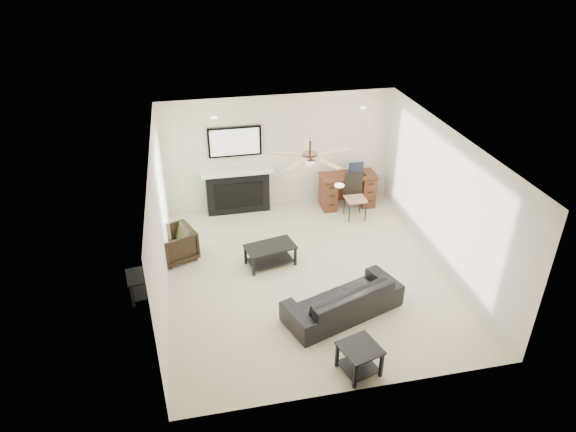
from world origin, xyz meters
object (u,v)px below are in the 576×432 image
sofa (343,299)px  coffee_table (270,255)px  desk (347,190)px  fireplace_unit (237,171)px  armchair (175,244)px

sofa → coffee_table: sofa is taller
desk → fireplace_unit: bearing=174.1°
armchair → fireplace_unit: 2.21m
coffee_table → fireplace_unit: size_ratio=0.47×
sofa → armchair: (-2.60, 2.15, 0.03)m
sofa → coffee_table: (-0.90, 1.60, -0.08)m
coffee_table → desk: (2.08, 1.91, 0.18)m
armchair → desk: 4.02m
armchair → desk: (3.78, 1.36, 0.07)m
sofa → desk: bearing=-128.1°
armchair → fireplace_unit: fireplace_unit is taller
fireplace_unit → desk: size_ratio=1.57×
desk → coffee_table: bearing=-137.4°
fireplace_unit → coffee_table: bearing=-81.5°
coffee_table → armchair: bearing=149.9°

